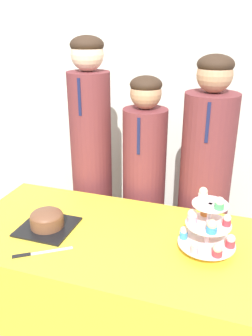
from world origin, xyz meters
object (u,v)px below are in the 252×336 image
round_cake (47,220)px  student_0 (92,170)px  student_2 (204,194)px  student_1 (144,193)px  cupcake_stand (208,226)px  cake_knife (33,254)px

round_cake → student_0: 0.65m
round_cake → student_0: size_ratio=0.16×
student_0 → student_2: bearing=0.0°
student_1 → student_2: 0.39m
student_1 → cupcake_stand: bearing=-52.1°
cupcake_stand → cake_knife: bearing=-160.2°
cake_knife → student_2: (0.67, 0.87, 0.00)m
cupcake_stand → student_2: size_ratio=0.19×
student_0 → cupcake_stand: bearing=-35.8°
cupcake_stand → student_0: bearing=144.2°
student_0 → student_2: 0.75m
student_1 → student_2: (0.38, 0.00, 0.06)m
student_2 → cupcake_stand: bearing=-82.2°
cake_knife → student_0: (-0.08, 0.87, 0.06)m
cake_knife → student_2: student_2 is taller
cake_knife → cupcake_stand: size_ratio=0.77×
student_0 → student_2: size_ratio=1.05×
cupcake_stand → student_1: student_1 is taller
round_cake → student_2: bearing=41.9°
cupcake_stand → student_0: size_ratio=0.18×
cupcake_stand → student_0: (-0.83, 0.60, -0.07)m
round_cake → cake_knife: (0.05, -0.22, -0.05)m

